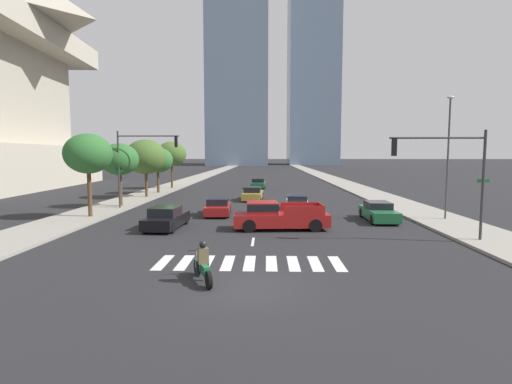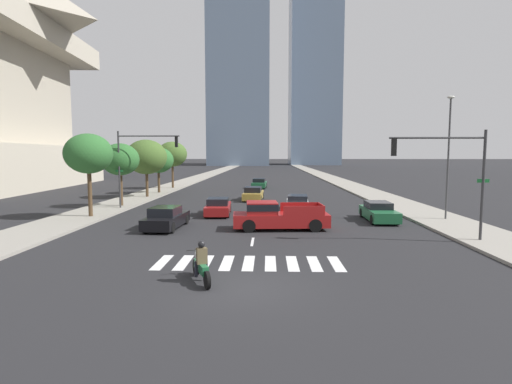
{
  "view_description": "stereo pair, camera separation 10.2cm",
  "coord_description": "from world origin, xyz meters",
  "px_view_note": "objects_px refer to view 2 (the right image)",
  "views": [
    {
      "loc": [
        0.69,
        -12.91,
        4.45
      ],
      "look_at": [
        0.0,
        13.02,
        2.0
      ],
      "focal_mm": 27.74,
      "sensor_mm": 36.0,
      "label": 1
    },
    {
      "loc": [
        0.79,
        -12.91,
        4.45
      ],
      "look_at": [
        0.0,
        13.02,
        2.0
      ],
      "focal_mm": 27.74,
      "sensor_mm": 36.0,
      "label": 2
    }
  ],
  "objects_px": {
    "pickup_truck": "(276,216)",
    "street_tree_nearest": "(88,154)",
    "street_tree_third": "(146,157)",
    "street_tree_fifth": "(172,154)",
    "street_lamp_east": "(449,149)",
    "traffic_signal_far": "(141,155)",
    "motorcycle_lead": "(201,266)",
    "sedan_gold_0": "(253,194)",
    "street_tree_second": "(120,160)",
    "sedan_green_5": "(379,212)",
    "sedan_green_4": "(259,184)",
    "traffic_signal_near": "(447,164)",
    "sedan_white_1": "(297,204)",
    "sedan_black_3": "(166,218)",
    "sedan_red_2": "(218,207)",
    "street_tree_fourth": "(158,160)"
  },
  "relations": [
    {
      "from": "pickup_truck",
      "to": "street_tree_nearest",
      "type": "bearing_deg",
      "value": -20.28
    },
    {
      "from": "street_tree_third",
      "to": "street_tree_fifth",
      "type": "xyz_separation_m",
      "value": [
        -0.0,
        11.05,
        0.3
      ]
    },
    {
      "from": "street_lamp_east",
      "to": "street_tree_fifth",
      "type": "bearing_deg",
      "value": 134.92
    },
    {
      "from": "traffic_signal_far",
      "to": "motorcycle_lead",
      "type": "bearing_deg",
      "value": -66.52
    },
    {
      "from": "sedan_gold_0",
      "to": "street_tree_second",
      "type": "bearing_deg",
      "value": 119.74
    },
    {
      "from": "street_lamp_east",
      "to": "street_tree_third",
      "type": "xyz_separation_m",
      "value": [
        -24.45,
        13.47,
        -0.62
      ]
    },
    {
      "from": "pickup_truck",
      "to": "sedan_green_5",
      "type": "bearing_deg",
      "value": -157.97
    },
    {
      "from": "street_tree_third",
      "to": "pickup_truck",
      "type": "bearing_deg",
      "value": -52.52
    },
    {
      "from": "pickup_truck",
      "to": "sedan_gold_0",
      "type": "relative_size",
      "value": 1.21
    },
    {
      "from": "street_tree_nearest",
      "to": "sedan_green_4",
      "type": "bearing_deg",
      "value": 66.0
    },
    {
      "from": "traffic_signal_near",
      "to": "street_tree_third",
      "type": "relative_size",
      "value": 0.95
    },
    {
      "from": "street_lamp_east",
      "to": "sedan_green_5",
      "type": "bearing_deg",
      "value": -179.45
    },
    {
      "from": "pickup_truck",
      "to": "street_tree_second",
      "type": "bearing_deg",
      "value": -40.56
    },
    {
      "from": "sedan_white_1",
      "to": "sedan_black_3",
      "type": "distance_m",
      "value": 11.53
    },
    {
      "from": "sedan_green_5",
      "to": "traffic_signal_near",
      "type": "bearing_deg",
      "value": 13.52
    },
    {
      "from": "street_lamp_east",
      "to": "street_tree_nearest",
      "type": "xyz_separation_m",
      "value": [
        -24.45,
        0.42,
        -0.33
      ]
    },
    {
      "from": "sedan_gold_0",
      "to": "sedan_white_1",
      "type": "bearing_deg",
      "value": -149.71
    },
    {
      "from": "traffic_signal_near",
      "to": "street_tree_fifth",
      "type": "height_order",
      "value": "street_tree_fifth"
    },
    {
      "from": "sedan_white_1",
      "to": "street_tree_second",
      "type": "distance_m",
      "value": 15.31
    },
    {
      "from": "sedan_gold_0",
      "to": "sedan_white_1",
      "type": "distance_m",
      "value": 8.23
    },
    {
      "from": "sedan_red_2",
      "to": "motorcycle_lead",
      "type": "bearing_deg",
      "value": -178.03
    },
    {
      "from": "sedan_red_2",
      "to": "street_tree_second",
      "type": "xyz_separation_m",
      "value": [
        -8.77,
        4.07,
        3.45
      ]
    },
    {
      "from": "sedan_red_2",
      "to": "pickup_truck",
      "type": "bearing_deg",
      "value": -146.39
    },
    {
      "from": "sedan_red_2",
      "to": "street_tree_fifth",
      "type": "relative_size",
      "value": 0.72
    },
    {
      "from": "street_lamp_east",
      "to": "street_tree_third",
      "type": "height_order",
      "value": "street_lamp_east"
    },
    {
      "from": "street_tree_fourth",
      "to": "traffic_signal_near",
      "type": "bearing_deg",
      "value": -48.9
    },
    {
      "from": "sedan_black_3",
      "to": "street_tree_third",
      "type": "xyz_separation_m",
      "value": [
        -6.3,
        16.7,
        3.6
      ]
    },
    {
      "from": "sedan_gold_0",
      "to": "street_tree_second",
      "type": "distance_m",
      "value": 12.82
    },
    {
      "from": "sedan_green_5",
      "to": "street_tree_fourth",
      "type": "relative_size",
      "value": 0.89
    },
    {
      "from": "street_tree_second",
      "to": "street_tree_third",
      "type": "distance_m",
      "value": 7.2
    },
    {
      "from": "motorcycle_lead",
      "to": "sedan_black_3",
      "type": "xyz_separation_m",
      "value": [
        -3.83,
        10.03,
        0.03
      ]
    },
    {
      "from": "sedan_white_1",
      "to": "street_tree_third",
      "type": "xyz_separation_m",
      "value": [
        -14.81,
        8.93,
        3.64
      ]
    },
    {
      "from": "sedan_gold_0",
      "to": "sedan_red_2",
      "type": "xyz_separation_m",
      "value": [
        -2.25,
        -9.65,
        -0.02
      ]
    },
    {
      "from": "motorcycle_lead",
      "to": "traffic_signal_far",
      "type": "bearing_deg",
      "value": 0.01
    },
    {
      "from": "traffic_signal_near",
      "to": "street_tree_fifth",
      "type": "bearing_deg",
      "value": -55.49
    },
    {
      "from": "sedan_black_3",
      "to": "sedan_green_4",
      "type": "relative_size",
      "value": 0.99
    },
    {
      "from": "motorcycle_lead",
      "to": "street_tree_fifth",
      "type": "relative_size",
      "value": 0.35
    },
    {
      "from": "traffic_signal_far",
      "to": "street_tree_third",
      "type": "bearing_deg",
      "value": 104.61
    },
    {
      "from": "traffic_signal_far",
      "to": "street_lamp_east",
      "type": "xyz_separation_m",
      "value": [
        22.23,
        -4.95,
        0.41
      ]
    },
    {
      "from": "sedan_black_3",
      "to": "street_tree_second",
      "type": "height_order",
      "value": "street_tree_second"
    },
    {
      "from": "sedan_black_3",
      "to": "sedan_red_2",
      "type": "bearing_deg",
      "value": -20.9
    },
    {
      "from": "sedan_black_3",
      "to": "traffic_signal_near",
      "type": "bearing_deg",
      "value": -99.08
    },
    {
      "from": "sedan_gold_0",
      "to": "sedan_green_4",
      "type": "height_order",
      "value": "sedan_gold_0"
    },
    {
      "from": "traffic_signal_near",
      "to": "street_tree_fifth",
      "type": "relative_size",
      "value": 0.92
    },
    {
      "from": "sedan_white_1",
      "to": "sedan_green_4",
      "type": "xyz_separation_m",
      "value": [
        -3.52,
        21.25,
        0.03
      ]
    },
    {
      "from": "sedan_red_2",
      "to": "street_tree_second",
      "type": "bearing_deg",
      "value": 62.05
    },
    {
      "from": "traffic_signal_near",
      "to": "street_lamp_east",
      "type": "distance_m",
      "value": 7.35
    },
    {
      "from": "motorcycle_lead",
      "to": "sedan_red_2",
      "type": "bearing_deg",
      "value": -18.45
    },
    {
      "from": "sedan_white_1",
      "to": "street_tree_nearest",
      "type": "distance_m",
      "value": 15.87
    },
    {
      "from": "traffic_signal_far",
      "to": "street_tree_second",
      "type": "relative_size",
      "value": 1.18
    }
  ]
}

